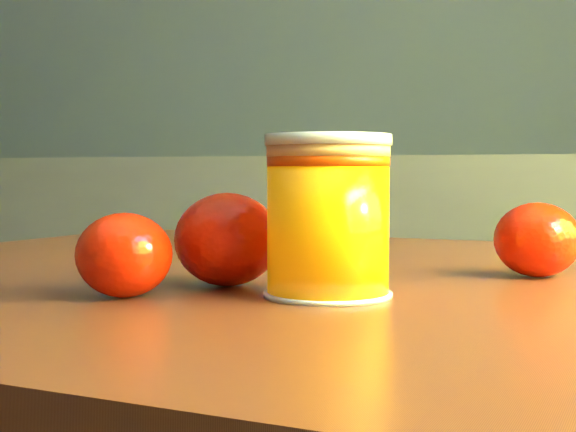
% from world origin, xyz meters
% --- Properties ---
extents(kitchen_counter, '(3.15, 0.60, 0.90)m').
position_xyz_m(kitchen_counter, '(0.00, 1.45, 0.45)').
color(kitchen_counter, '#4A4B4F').
rests_on(kitchen_counter, ground).
extents(table, '(1.14, 0.87, 0.78)m').
position_xyz_m(table, '(0.92, 0.21, 0.68)').
color(table, '#622E18').
rests_on(table, ground).
extents(juice_glass, '(0.08, 0.08, 0.10)m').
position_xyz_m(juice_glass, '(0.88, 0.10, 0.84)').
color(juice_glass, orange).
rests_on(juice_glass, table).
extents(orange_front, '(0.08, 0.08, 0.07)m').
position_xyz_m(orange_front, '(0.80, 0.12, 0.82)').
color(orange_front, red).
rests_on(orange_front, table).
extents(orange_back, '(0.09, 0.09, 0.06)m').
position_xyz_m(orange_back, '(1.01, 0.24, 0.81)').
color(orange_back, red).
rests_on(orange_back, table).
extents(orange_extra, '(0.07, 0.07, 0.05)m').
position_xyz_m(orange_extra, '(0.76, 0.06, 0.81)').
color(orange_extra, red).
rests_on(orange_extra, table).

